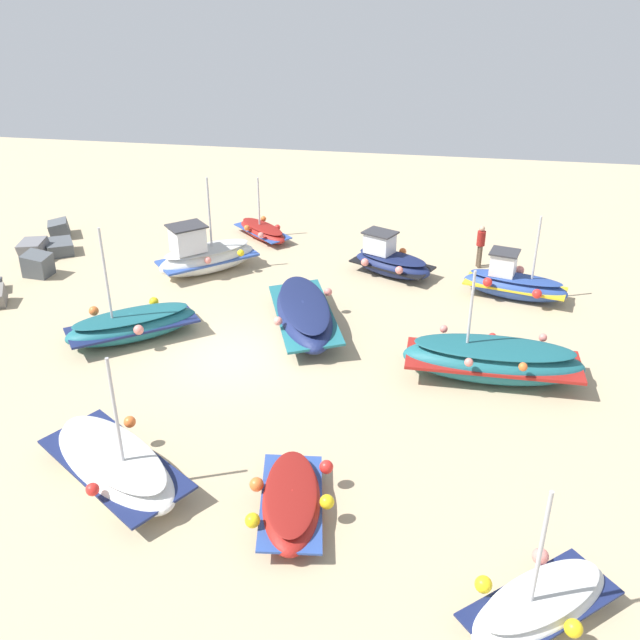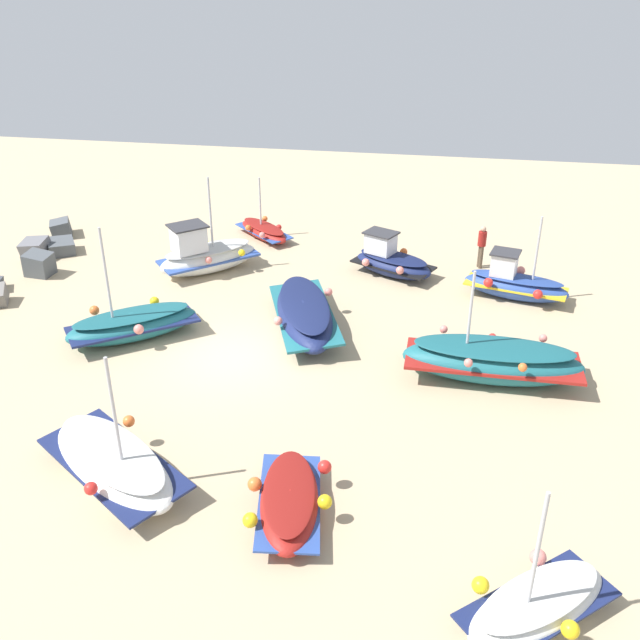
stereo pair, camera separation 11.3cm
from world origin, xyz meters
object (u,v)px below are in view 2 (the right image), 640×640
(fishing_boat_2, at_px, (391,261))
(fishing_boat_7, at_px, (537,604))
(fishing_boat_1, at_px, (492,361))
(fishing_boat_9, at_px, (515,284))
(fishing_boat_6, at_px, (133,324))
(fishing_boat_8, at_px, (206,255))
(fishing_boat_4, at_px, (264,231))
(fishing_boat_5, at_px, (289,500))
(fishing_boat_0, at_px, (304,313))
(person_walking, at_px, (482,244))
(fishing_boat_3, at_px, (113,463))

(fishing_boat_2, distance_m, fishing_boat_7, 15.77)
(fishing_boat_1, relative_size, fishing_boat_9, 1.34)
(fishing_boat_6, xyz_separation_m, fishing_boat_8, (5.44, -0.62, 0.22))
(fishing_boat_6, height_order, fishing_boat_9, fishing_boat_6)
(fishing_boat_4, bearing_deg, fishing_boat_7, -19.20)
(fishing_boat_5, bearing_deg, fishing_boat_0, 179.08)
(fishing_boat_9, height_order, person_walking, fishing_boat_9)
(fishing_boat_4, distance_m, person_walking, 9.24)
(fishing_boat_5, bearing_deg, person_walking, 153.36)
(fishing_boat_6, xyz_separation_m, fishing_boat_9, (5.17, -12.06, 0.08))
(fishing_boat_0, bearing_deg, fishing_boat_9, -82.79)
(fishing_boat_5, distance_m, fishing_boat_6, 9.55)
(fishing_boat_0, distance_m, fishing_boat_4, 8.48)
(fishing_boat_2, height_order, fishing_boat_7, fishing_boat_7)
(fishing_boat_3, relative_size, fishing_boat_9, 1.18)
(fishing_boat_9, xyz_separation_m, person_walking, (2.60, 1.12, 0.42))
(fishing_boat_4, distance_m, fishing_boat_8, 4.16)
(fishing_boat_1, distance_m, fishing_boat_5, 7.84)
(fishing_boat_9, relative_size, person_walking, 2.26)
(fishing_boat_2, xyz_separation_m, fishing_boat_5, (-13.37, 0.99, -0.18))
(fishing_boat_2, bearing_deg, fishing_boat_6, 66.02)
(person_walking, bearing_deg, fishing_boat_8, -8.00)
(fishing_boat_6, bearing_deg, fishing_boat_5, -83.16)
(fishing_boat_3, bearing_deg, fishing_boat_9, -95.13)
(fishing_boat_1, height_order, fishing_boat_9, fishing_boat_1)
(fishing_boat_1, xyz_separation_m, fishing_boat_2, (6.96, 3.51, -0.07))
(fishing_boat_0, distance_m, fishing_boat_3, 8.60)
(fishing_boat_4, relative_size, fishing_boat_6, 0.69)
(fishing_boat_3, distance_m, person_walking, 16.66)
(fishing_boat_1, relative_size, fishing_boat_3, 1.13)
(fishing_boat_1, bearing_deg, fishing_boat_0, 160.59)
(fishing_boat_0, distance_m, fishing_boat_5, 8.63)
(fishing_boat_7, relative_size, person_walking, 1.90)
(fishing_boat_0, bearing_deg, fishing_boat_5, 169.03)
(fishing_boat_6, bearing_deg, person_walking, -1.51)
(fishing_boat_1, xyz_separation_m, fishing_boat_4, (9.88, 9.24, -0.29))
(fishing_boat_0, relative_size, person_walking, 3.10)
(fishing_boat_7, height_order, fishing_boat_9, fishing_boat_7)
(fishing_boat_3, xyz_separation_m, fishing_boat_8, (11.93, 1.72, 0.24))
(fishing_boat_3, height_order, person_walking, fishing_boat_3)
(fishing_boat_6, distance_m, fishing_boat_9, 13.12)
(person_walking, bearing_deg, fishing_boat_6, 14.68)
(fishing_boat_2, height_order, person_walking, person_walking)
(fishing_boat_1, bearing_deg, fishing_boat_6, 177.72)
(fishing_boat_9, bearing_deg, fishing_boat_0, 41.20)
(fishing_boat_7, bearing_deg, person_walking, 51.55)
(fishing_boat_0, xyz_separation_m, fishing_boat_5, (-8.51, -1.39, -0.16))
(fishing_boat_7, xyz_separation_m, fishing_boat_9, (13.94, -0.41, 0.21))
(fishing_boat_9, bearing_deg, fishing_boat_3, 63.93)
(fishing_boat_7, bearing_deg, fishing_boat_8, 86.90)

